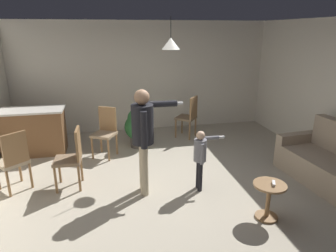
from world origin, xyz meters
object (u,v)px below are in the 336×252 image
person_child (201,154)px  dining_chair_centre_back (189,115)px  side_table_by_couch (269,197)px  person_adult (144,131)px  dining_chair_near_wall (106,130)px  potted_plant_corner (137,126)px  spare_remote_on_table (274,183)px  couch_floral (333,165)px  kitchen_counter (34,131)px  dining_chair_by_counter (13,159)px  dining_chair_spare (72,156)px

person_child → dining_chair_centre_back: (0.49, 2.43, -0.07)m
side_table_by_couch → dining_chair_centre_back: size_ratio=0.52×
side_table_by_couch → person_adult: person_adult is taller
dining_chair_near_wall → potted_plant_corner: 0.77m
side_table_by_couch → spare_remote_on_table: (0.04, -0.02, 0.21)m
couch_floral → kitchen_counter: bearing=59.9°
person_adult → spare_remote_on_table: size_ratio=12.79×
person_child → dining_chair_by_counter: size_ratio=1.00×
side_table_by_couch → dining_chair_by_counter: dining_chair_by_counter is taller
side_table_by_couch → person_child: size_ratio=0.52×
side_table_by_couch → person_child: (-0.67, 0.94, 0.29)m
dining_chair_by_counter → spare_remote_on_table: bearing=-63.3°
side_table_by_couch → person_child: bearing=125.5°
side_table_by_couch → spare_remote_on_table: spare_remote_on_table is taller
person_child → dining_chair_centre_back: size_ratio=1.00×
couch_floral → person_adult: (-3.10, 0.37, 0.70)m
side_table_by_couch → dining_chair_spare: dining_chair_spare is taller
dining_chair_centre_back → potted_plant_corner: (-1.26, -0.37, -0.07)m
dining_chair_near_wall → dining_chair_by_counter: bearing=67.4°
dining_chair_spare → potted_plant_corner: bearing=-36.4°
couch_floral → side_table_by_couch: size_ratio=3.59×
dining_chair_spare → dining_chair_by_counter: bearing=88.0°
dining_chair_centre_back → dining_chair_spare: size_ratio=1.00×
kitchen_counter → person_adult: bearing=-45.2°
person_adult → dining_chair_centre_back: (1.37, 2.33, -0.49)m
couch_floral → potted_plant_corner: couch_floral is taller
dining_chair_centre_back → dining_chair_spare: bearing=166.6°
kitchen_counter → dining_chair_spare: bearing=-60.9°
kitchen_counter → spare_remote_on_table: kitchen_counter is taller
person_child → couch_floral: bearing=84.4°
dining_chair_centre_back → spare_remote_on_table: dining_chair_centre_back is taller
potted_plant_corner → dining_chair_centre_back: bearing=16.2°
potted_plant_corner → dining_chair_near_wall: bearing=-153.4°
couch_floral → dining_chair_near_wall: bearing=56.7°
side_table_by_couch → dining_chair_by_counter: bearing=157.0°
person_child → potted_plant_corner: bearing=-158.1°
dining_chair_by_counter → potted_plant_corner: dining_chair_by_counter is taller
couch_floral → dining_chair_near_wall: (-3.68, 1.99, 0.21)m
person_child → dining_chair_near_wall: 2.25m
person_adult → dining_chair_by_counter: 2.12m
couch_floral → dining_chair_spare: (-4.22, 0.78, 0.21)m
kitchen_counter → dining_chair_by_counter: (0.02, -1.57, 0.07)m
dining_chair_by_counter → potted_plant_corner: size_ratio=1.15×
dining_chair_near_wall → dining_chair_centre_back: (1.94, 0.71, 0.00)m
dining_chair_by_counter → spare_remote_on_table: dining_chair_by_counter is taller
dining_chair_by_counter → dining_chair_spare: same height
dining_chair_near_wall → dining_chair_spare: (-0.54, -1.21, 0.00)m
side_table_by_couch → person_adult: size_ratio=0.31×
couch_floral → side_table_by_couch: (-1.55, -0.67, -0.00)m
couch_floral → spare_remote_on_table: 1.68m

